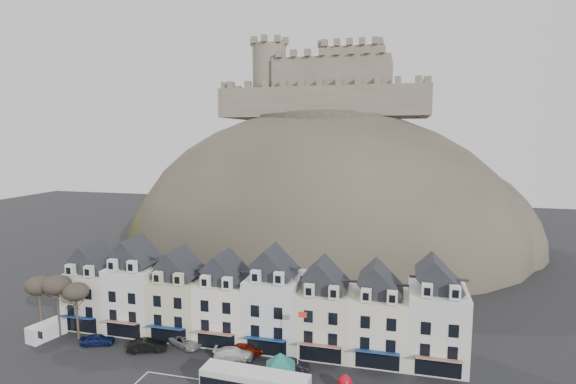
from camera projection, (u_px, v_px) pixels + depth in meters
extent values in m
cube|color=beige|center=(98.00, 296.00, 66.25)|extent=(6.80, 8.00, 8.00)
cube|color=black|center=(97.00, 262.00, 65.61)|extent=(6.80, 5.76, 2.80)
cube|color=beige|center=(70.00, 270.00, 62.55)|extent=(1.20, 0.80, 1.60)
cube|color=beige|center=(89.00, 272.00, 61.81)|extent=(1.20, 0.80, 1.60)
cube|color=black|center=(81.00, 324.00, 62.71)|extent=(5.10, 0.06, 2.20)
cube|color=navy|center=(77.00, 317.00, 61.91)|extent=(5.10, 1.29, 0.43)
cube|color=silver|center=(139.00, 296.00, 64.51)|extent=(6.80, 8.00, 9.20)
cube|color=black|center=(137.00, 257.00, 63.79)|extent=(6.80, 5.76, 2.80)
cube|color=silver|center=(113.00, 265.00, 60.73)|extent=(1.20, 0.80, 1.60)
cube|color=silver|center=(132.00, 267.00, 60.00)|extent=(1.20, 0.80, 1.60)
cube|color=black|center=(123.00, 329.00, 61.04)|extent=(5.10, 0.06, 2.20)
cube|color=maroon|center=(120.00, 322.00, 60.24)|extent=(5.10, 1.29, 0.43)
cube|color=beige|center=(182.00, 304.00, 62.91)|extent=(6.80, 8.00, 8.00)
cube|color=black|center=(181.00, 268.00, 62.27)|extent=(6.80, 5.76, 2.80)
cube|color=beige|center=(158.00, 278.00, 59.21)|extent=(1.20, 0.80, 1.60)
cube|color=beige|center=(178.00, 279.00, 58.48)|extent=(1.20, 0.80, 1.60)
cube|color=black|center=(168.00, 335.00, 59.37)|extent=(5.10, 0.06, 2.20)
cube|color=navy|center=(165.00, 328.00, 58.57)|extent=(5.10, 1.29, 0.43)
cube|color=white|center=(228.00, 309.00, 61.24)|extent=(6.80, 8.00, 8.00)
cube|color=black|center=(227.00, 272.00, 60.60)|extent=(6.80, 5.76, 2.80)
cube|color=white|center=(205.00, 282.00, 57.54)|extent=(1.20, 0.80, 1.60)
cube|color=white|center=(227.00, 283.00, 56.81)|extent=(1.20, 0.80, 1.60)
cube|color=black|center=(216.00, 341.00, 57.70)|extent=(5.10, 0.06, 2.20)
cube|color=maroon|center=(214.00, 333.00, 56.90)|extent=(5.10, 1.29, 0.43)
cube|color=silver|center=(275.00, 309.00, 59.50)|extent=(6.80, 8.00, 9.20)
cube|color=black|center=(275.00, 267.00, 58.78)|extent=(6.80, 5.76, 2.80)
cube|color=silver|center=(256.00, 277.00, 55.72)|extent=(1.20, 0.80, 1.60)
cube|color=silver|center=(279.00, 279.00, 54.99)|extent=(1.20, 0.80, 1.60)
cube|color=black|center=(267.00, 347.00, 56.04)|extent=(5.10, 0.06, 2.20)
cube|color=navy|center=(265.00, 339.00, 55.23)|extent=(5.10, 1.29, 0.43)
cube|color=beige|center=(326.00, 319.00, 57.91)|extent=(6.80, 8.00, 8.00)
cube|color=black|center=(326.00, 280.00, 57.26)|extent=(6.80, 5.76, 2.80)
cube|color=beige|center=(309.00, 291.00, 54.20)|extent=(1.20, 0.80, 1.60)
cube|color=beige|center=(334.00, 293.00, 53.47)|extent=(1.20, 0.80, 1.60)
cube|color=black|center=(320.00, 353.00, 54.37)|extent=(5.10, 0.06, 2.20)
cube|color=maroon|center=(319.00, 346.00, 53.56)|extent=(5.10, 1.29, 0.43)
cube|color=silver|center=(380.00, 324.00, 56.24)|extent=(6.80, 8.00, 8.00)
cube|color=black|center=(381.00, 284.00, 55.59)|extent=(6.80, 5.76, 2.80)
cube|color=silver|center=(366.00, 295.00, 52.54)|extent=(1.20, 0.80, 1.60)
cube|color=silver|center=(392.00, 298.00, 51.80)|extent=(1.20, 0.80, 1.60)
cube|color=black|center=(377.00, 360.00, 52.70)|extent=(5.10, 0.06, 2.20)
cube|color=navy|center=(377.00, 352.00, 51.89)|extent=(5.10, 1.29, 0.43)
cube|color=silver|center=(437.00, 325.00, 54.49)|extent=(6.80, 8.00, 9.20)
cube|color=black|center=(439.00, 279.00, 53.78)|extent=(6.80, 5.76, 2.80)
cube|color=silver|center=(427.00, 291.00, 50.72)|extent=(1.20, 0.80, 1.60)
cube|color=silver|center=(455.00, 293.00, 49.98)|extent=(1.20, 0.80, 1.60)
cube|color=black|center=(438.00, 367.00, 51.03)|extent=(5.10, 0.06, 2.20)
cube|color=maroon|center=(439.00, 359.00, 50.22)|extent=(5.10, 1.29, 0.43)
ellipsoid|color=#38342C|center=(321.00, 246.00, 112.82)|extent=(96.00, 76.00, 68.00)
ellipsoid|color=#262D16|center=(231.00, 246.00, 112.45)|extent=(52.00, 44.00, 42.00)
ellipsoid|color=#38342C|center=(420.00, 248.00, 110.78)|extent=(56.00, 48.00, 46.00)
ellipsoid|color=#262D16|center=(293.00, 260.00, 100.35)|extent=(40.00, 28.00, 28.00)
ellipsoid|color=#38342C|center=(356.00, 261.00, 98.83)|extent=(36.00, 28.00, 24.00)
cylinder|color=#38342C|center=(322.00, 121.00, 108.98)|extent=(30.00, 30.00, 3.00)
cube|color=#68594F|center=(320.00, 101.00, 104.57)|extent=(48.00, 2.20, 7.00)
cube|color=#68594F|center=(333.00, 107.00, 123.80)|extent=(48.00, 2.20, 7.00)
cube|color=#68594F|center=(238.00, 106.00, 120.08)|extent=(2.20, 22.00, 7.00)
cube|color=#68594F|center=(425.00, 102.00, 108.30)|extent=(2.20, 22.00, 7.00)
cube|color=#68594F|center=(335.00, 82.00, 113.01)|extent=(28.00, 18.00, 10.00)
cube|color=#68594F|center=(352.00, 76.00, 113.77)|extent=(14.00, 12.00, 13.00)
cylinder|color=#68594F|center=(269.00, 82.00, 113.10)|extent=(8.40, 8.40, 18.00)
cylinder|color=silver|center=(352.00, 40.00, 112.65)|extent=(0.16, 0.16, 5.00)
cylinder|color=#372C23|center=(41.00, 314.00, 62.38)|extent=(0.32, 0.32, 5.74)
ellipsoid|color=#383028|center=(39.00, 286.00, 61.87)|extent=(3.61, 3.61, 2.54)
cylinder|color=#372C23|center=(59.00, 315.00, 61.63)|extent=(0.32, 0.32, 6.02)
ellipsoid|color=#383028|center=(57.00, 285.00, 61.09)|extent=(3.78, 3.78, 2.67)
cylinder|color=#372C23|center=(78.00, 319.00, 60.92)|extent=(0.32, 0.32, 5.46)
ellipsoid|color=#383028|center=(76.00, 292.00, 60.44)|extent=(3.43, 3.43, 2.42)
cube|color=silver|center=(255.00, 384.00, 46.56)|extent=(11.62, 3.21, 2.63)
cube|color=black|center=(255.00, 383.00, 46.54)|extent=(11.39, 3.27, 0.99)
cube|color=silver|center=(255.00, 373.00, 46.41)|extent=(11.38, 3.09, 0.26)
cube|color=orange|center=(308.00, 384.00, 44.75)|extent=(0.13, 1.26, 0.29)
cube|color=black|center=(269.00, 372.00, 50.28)|extent=(0.18, 0.18, 2.36)
cube|color=black|center=(292.00, 372.00, 50.29)|extent=(0.18, 0.18, 2.36)
cube|color=black|center=(280.00, 368.00, 48.82)|extent=(3.95, 3.95, 0.12)
cone|color=#125348|center=(280.00, 360.00, 48.71)|extent=(6.29, 6.29, 1.77)
sphere|color=#AC0918|center=(345.00, 382.00, 48.17)|extent=(1.59, 1.59, 1.59)
cylinder|color=silver|center=(298.00, 341.00, 52.04)|extent=(0.11, 0.11, 7.64)
cube|color=red|center=(302.00, 315.00, 51.51)|extent=(1.05, 0.04, 0.67)
cube|color=white|center=(47.00, 330.00, 61.21)|extent=(3.09, 5.15, 2.19)
cube|color=black|center=(46.00, 328.00, 61.16)|extent=(1.96, 0.51, 0.94)
imported|color=#0D1845|center=(98.00, 340.00, 59.28)|extent=(4.60, 3.09, 1.45)
imported|color=black|center=(147.00, 346.00, 57.47)|extent=(5.06, 3.22, 1.58)
imported|color=gray|center=(185.00, 341.00, 58.89)|extent=(5.23, 3.97, 1.34)
imported|color=white|center=(234.00, 353.00, 55.55)|extent=(5.21, 2.97, 1.42)
imported|color=#641205|center=(247.00, 348.00, 56.77)|extent=(4.80, 3.19, 1.52)
imported|color=black|center=(292.00, 365.00, 52.78)|extent=(4.11, 1.57, 1.34)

